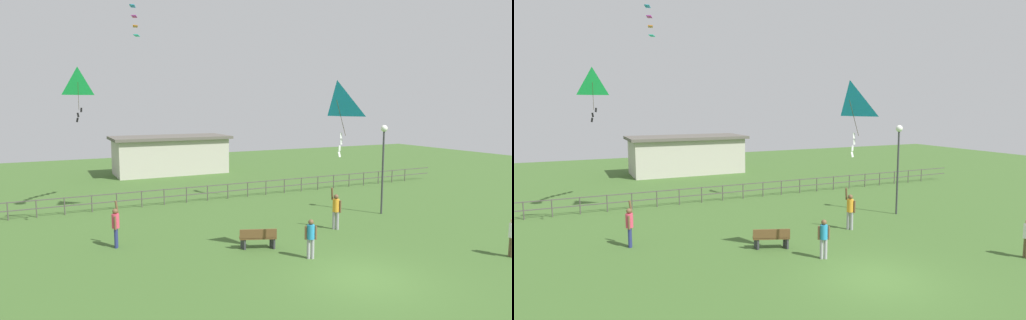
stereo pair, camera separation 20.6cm
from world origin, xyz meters
TOP-DOWN VIEW (x-y plane):
  - ground_plane at (0.00, 0.00)m, footprint 80.00×80.00m
  - lamppost at (6.76, 6.75)m, footprint 0.36×0.36m
  - park_bench at (-1.84, 4.39)m, footprint 1.55×0.92m
  - person_0 at (-6.99, 7.11)m, footprint 0.33×0.49m
  - person_2 at (2.72, 5.36)m, footprint 0.37×0.49m
  - person_3 at (-0.56, 2.47)m, footprint 0.43×0.28m
  - kite_0 at (-7.98, 9.65)m, footprint 1.01×0.91m
  - kite_1 at (-0.24, 1.45)m, footprint 1.01×1.29m
  - waterfront_railing at (-0.39, 14.00)m, footprint 36.04×0.06m
  - pavilion_building at (0.43, 26.00)m, footprint 9.80×4.72m

SIDE VIEW (x-z plane):
  - ground_plane at x=0.00m, z-range 0.00..0.00m
  - park_bench at x=-1.84m, z-range 0.04..0.89m
  - waterfront_railing at x=-0.39m, z-range 0.15..1.10m
  - person_3 at x=-0.56m, z-range 0.11..1.64m
  - person_0 at x=-6.99m, z-range 0.00..1.92m
  - person_2 at x=2.72m, z-range 0.00..1.97m
  - pavilion_building at x=0.43m, z-range 0.02..3.24m
  - lamppost at x=6.76m, z-range 1.05..5.83m
  - kite_1 at x=-0.24m, z-range 4.60..7.25m
  - kite_0 at x=-7.98m, z-range 5.58..7.94m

